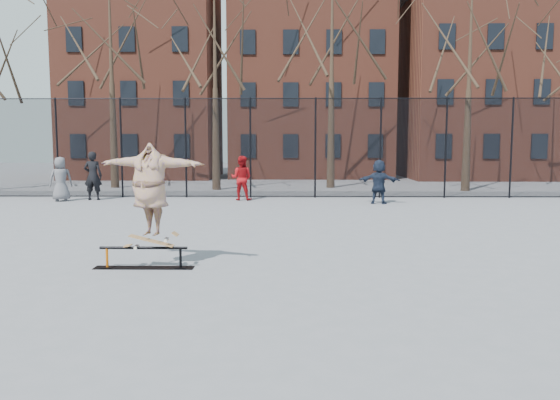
{
  "coord_description": "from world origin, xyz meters",
  "views": [
    {
      "loc": [
        0.13,
        -8.91,
        2.24
      ],
      "look_at": [
        -0.04,
        1.5,
        1.13
      ],
      "focal_mm": 35.0,
      "sensor_mm": 36.0,
      "label": 1
    }
  ],
  "objects_px": {
    "skater": "(150,195)",
    "bystander_navy": "(379,182)",
    "skateboard": "(152,244)",
    "skate_rail": "(144,260)",
    "bystander_grey": "(61,179)",
    "bystander_black": "(93,176)",
    "bystander_red": "(241,178)"
  },
  "relations": [
    {
      "from": "skater",
      "to": "bystander_navy",
      "type": "relative_size",
      "value": 1.24
    },
    {
      "from": "skateboard",
      "to": "skater",
      "type": "distance_m",
      "value": 0.86
    },
    {
      "from": "skate_rail",
      "to": "skater",
      "type": "xyz_separation_m",
      "value": [
        0.15,
        0.0,
        1.15
      ]
    },
    {
      "from": "bystander_grey",
      "to": "bystander_navy",
      "type": "height_order",
      "value": "bystander_grey"
    },
    {
      "from": "bystander_grey",
      "to": "bystander_black",
      "type": "height_order",
      "value": "bystander_black"
    },
    {
      "from": "skater",
      "to": "bystander_red",
      "type": "bearing_deg",
      "value": 101.48
    },
    {
      "from": "skateboard",
      "to": "bystander_red",
      "type": "distance_m",
      "value": 11.44
    },
    {
      "from": "bystander_grey",
      "to": "skateboard",
      "type": "bearing_deg",
      "value": 96.98
    },
    {
      "from": "skateboard",
      "to": "bystander_black",
      "type": "height_order",
      "value": "bystander_black"
    },
    {
      "from": "bystander_grey",
      "to": "bystander_red",
      "type": "distance_m",
      "value": 6.83
    },
    {
      "from": "skate_rail",
      "to": "bystander_grey",
      "type": "height_order",
      "value": "bystander_grey"
    },
    {
      "from": "bystander_red",
      "to": "bystander_navy",
      "type": "distance_m",
      "value": 5.22
    },
    {
      "from": "skateboard",
      "to": "bystander_grey",
      "type": "bearing_deg",
      "value": 119.48
    },
    {
      "from": "skate_rail",
      "to": "skateboard",
      "type": "xyz_separation_m",
      "value": [
        0.15,
        0.0,
        0.29
      ]
    },
    {
      "from": "bystander_black",
      "to": "bystander_red",
      "type": "xyz_separation_m",
      "value": [
        5.75,
        0.0,
        -0.09
      ]
    },
    {
      "from": "skater",
      "to": "bystander_grey",
      "type": "bearing_deg",
      "value": 134.07
    },
    {
      "from": "bystander_grey",
      "to": "bystander_black",
      "type": "relative_size",
      "value": 0.9
    },
    {
      "from": "skater",
      "to": "bystander_grey",
      "type": "xyz_separation_m",
      "value": [
        -6.2,
        10.97,
        -0.46
      ]
    },
    {
      "from": "skate_rail",
      "to": "skater",
      "type": "distance_m",
      "value": 1.16
    },
    {
      "from": "skate_rail",
      "to": "bystander_navy",
      "type": "relative_size",
      "value": 1.11
    },
    {
      "from": "skate_rail",
      "to": "skateboard",
      "type": "relative_size",
      "value": 2.07
    },
    {
      "from": "bystander_red",
      "to": "bystander_black",
      "type": "bearing_deg",
      "value": 10.68
    },
    {
      "from": "skateboard",
      "to": "bystander_black",
      "type": "xyz_separation_m",
      "value": [
        -5.13,
        11.41,
        0.5
      ]
    },
    {
      "from": "skate_rail",
      "to": "bystander_navy",
      "type": "xyz_separation_m",
      "value": [
        5.86,
        10.28,
        0.65
      ]
    },
    {
      "from": "bystander_grey",
      "to": "bystander_red",
      "type": "xyz_separation_m",
      "value": [
        6.82,
        0.45,
        0.01
      ]
    },
    {
      "from": "bystander_grey",
      "to": "bystander_navy",
      "type": "distance_m",
      "value": 11.93
    },
    {
      "from": "bystander_red",
      "to": "bystander_navy",
      "type": "relative_size",
      "value": 1.06
    },
    {
      "from": "skater",
      "to": "skateboard",
      "type": "bearing_deg",
      "value": -75.41
    },
    {
      "from": "skate_rail",
      "to": "bystander_grey",
      "type": "distance_m",
      "value": 12.54
    },
    {
      "from": "skater",
      "to": "bystander_black",
      "type": "xyz_separation_m",
      "value": [
        -5.13,
        11.41,
        -0.37
      ]
    },
    {
      "from": "skate_rail",
      "to": "bystander_grey",
      "type": "bearing_deg",
      "value": 118.89
    },
    {
      "from": "bystander_black",
      "to": "skater",
      "type": "bearing_deg",
      "value": 111.66
    }
  ]
}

